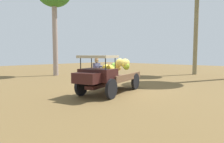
% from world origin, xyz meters
% --- Properties ---
extents(ground_plane, '(60.00, 60.00, 0.00)m').
position_xyz_m(ground_plane, '(0.00, 0.00, 0.00)').
color(ground_plane, brown).
extents(truck, '(4.65, 2.60, 1.88)m').
position_xyz_m(truck, '(0.76, -0.04, 0.95)').
color(truck, '#351715').
rests_on(truck, ground).
extents(farmer, '(0.53, 0.46, 1.72)m').
position_xyz_m(farmer, '(-0.05, -1.67, 0.98)').
color(farmer, '#BEADA9').
rests_on(farmer, ground).
extents(wooden_crate, '(0.49, 0.55, 0.38)m').
position_xyz_m(wooden_crate, '(-1.44, -1.75, 0.19)').
color(wooden_crate, olive).
rests_on(wooden_crate, ground).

